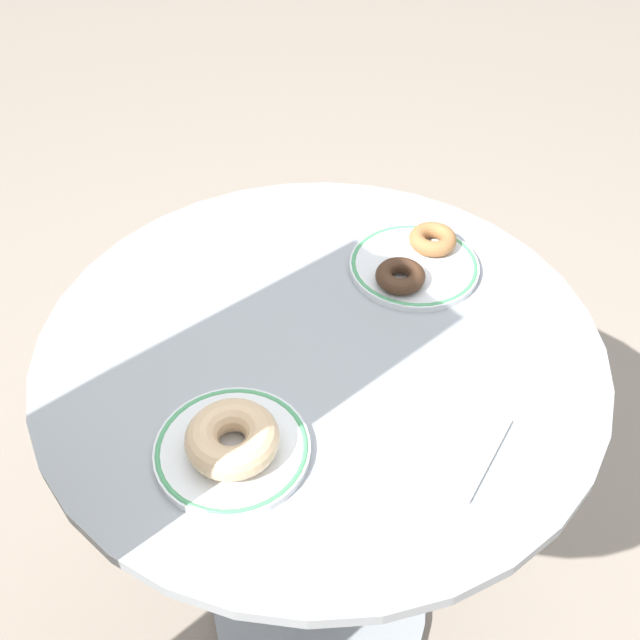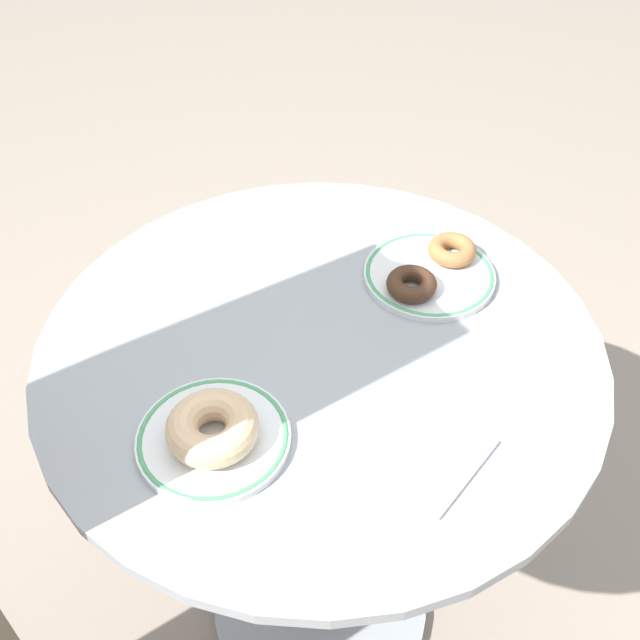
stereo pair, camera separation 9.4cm
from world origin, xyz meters
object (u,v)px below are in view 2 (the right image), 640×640
at_px(plate_right, 429,275).
at_px(paper_napkin, 421,450).
at_px(donut_chocolate, 412,284).
at_px(donut_glazed, 212,428).
at_px(donut_cinnamon, 452,250).
at_px(cafe_table, 320,457).
at_px(plate_left, 213,438).

bearing_deg(plate_right, paper_napkin, -144.02).
relative_size(donut_chocolate, paper_napkin, 0.54).
height_order(plate_right, donut_glazed, donut_glazed).
xyz_separation_m(donut_glazed, donut_cinnamon, (0.45, 0.00, -0.01)).
xyz_separation_m(cafe_table, donut_cinnamon, (0.25, -0.02, 0.27)).
xyz_separation_m(plate_left, plate_right, (0.40, -0.00, 0.00)).
distance_m(donut_glazed, paper_napkin, 0.24).
relative_size(donut_glazed, paper_napkin, 0.83).
bearing_deg(paper_napkin, cafe_table, 77.04).
relative_size(plate_left, donut_cinnamon, 2.56).
bearing_deg(donut_glazed, donut_chocolate, -0.60).
distance_m(donut_cinnamon, paper_napkin, 0.34).
bearing_deg(plate_left, cafe_table, 5.95).
bearing_deg(cafe_table, plate_left, -174.05).
distance_m(plate_right, donut_chocolate, 0.05).
distance_m(plate_left, donut_chocolate, 0.35).
bearing_deg(donut_glazed, cafe_table, 7.09).
distance_m(plate_right, donut_glazed, 0.40).
xyz_separation_m(plate_left, donut_chocolate, (0.35, -0.01, 0.02)).
xyz_separation_m(plate_right, donut_chocolate, (-0.05, -0.01, 0.02)).
xyz_separation_m(plate_left, donut_cinnamon, (0.44, -0.00, 0.02)).
distance_m(donut_glazed, donut_cinnamon, 0.45).
relative_size(plate_left, paper_napkin, 1.40).
height_order(plate_left, donut_chocolate, donut_chocolate).
xyz_separation_m(cafe_table, paper_napkin, (-0.05, -0.20, 0.25)).
height_order(donut_cinnamon, donut_chocolate, same).
bearing_deg(paper_napkin, donut_cinnamon, 31.05).
height_order(plate_left, donut_cinnamon, donut_cinnamon).
height_order(plate_right, donut_cinnamon, donut_cinnamon).
bearing_deg(donut_cinnamon, paper_napkin, -148.95).
distance_m(plate_left, paper_napkin, 0.24).
distance_m(plate_left, plate_right, 0.40).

